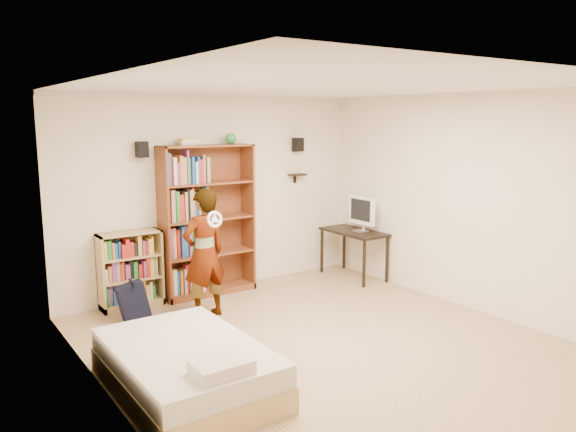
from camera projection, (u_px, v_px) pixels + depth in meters
name	position (u px, v px, depth m)	size (l,w,h in m)	color
ground	(325.00, 344.00, 5.99)	(4.50, 5.00, 0.01)	tan
room_shell	(327.00, 180.00, 5.69)	(4.52, 5.02, 2.71)	#F2E6CF
crown_molding	(328.00, 89.00, 5.54)	(4.50, 5.00, 0.06)	silver
speaker_left	(142.00, 149.00, 7.02)	(0.14, 0.12, 0.20)	black
speaker_right	(298.00, 145.00, 8.36)	(0.14, 0.12, 0.20)	black
wall_shelf	(297.00, 175.00, 8.44)	(0.25, 0.16, 0.03)	black
tall_bookshelf	(208.00, 221.00, 7.58)	(1.29, 0.38, 2.04)	brown
low_bookshelf	(131.00, 270.00, 7.11)	(0.78, 0.29, 0.98)	tan
computer_desk	(353.00, 254.00, 8.50)	(0.53, 1.06, 0.72)	black
imac	(361.00, 214.00, 8.34)	(0.10, 0.52, 0.52)	white
daybed	(186.00, 362.00, 4.93)	(1.17, 1.79, 0.53)	beige
person	(204.00, 254.00, 6.71)	(0.57, 0.38, 1.57)	black
wii_wheel	(215.00, 219.00, 6.39)	(0.19, 0.19, 0.03)	white
navy_bag	(133.00, 301.00, 6.66)	(0.35, 0.23, 0.48)	black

